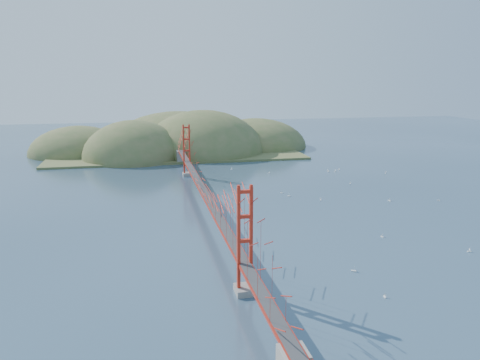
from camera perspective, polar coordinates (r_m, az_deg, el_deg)
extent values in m
plane|color=#2D445A|center=(78.20, -4.24, -4.00)|extent=(320.00, 320.00, 0.00)
cube|color=gray|center=(50.44, 0.57, -13.24)|extent=(2.00, 2.40, 0.70)
cube|color=gray|center=(107.04, -6.45, 0.70)|extent=(2.00, 2.40, 0.70)
cube|color=#AF2113|center=(77.32, -4.28, -1.66)|extent=(1.40, 92.00, 0.16)
cube|color=#AF2113|center=(77.37, -4.27, -1.80)|extent=(1.33, 92.00, 0.24)
cube|color=#38383A|center=(77.30, -4.28, -1.59)|extent=(1.19, 92.00, 0.03)
cube|color=gray|center=(122.45, -7.21, 2.82)|extent=(2.20, 2.60, 3.30)
cube|color=olive|center=(140.38, -7.84, 3.48)|extent=(70.00, 40.00, 0.60)
ellipsoid|color=olive|center=(132.20, -12.76, 2.60)|extent=(28.00, 28.00, 21.00)
ellipsoid|color=olive|center=(139.26, -4.48, 3.38)|extent=(36.00, 36.00, 25.00)
ellipsoid|color=olive|center=(150.35, 1.94, 4.10)|extent=(32.00, 32.00, 18.00)
ellipsoid|color=olive|center=(145.15, -19.06, 3.10)|extent=(28.00, 28.00, 16.00)
ellipsoid|color=olive|center=(154.37, -7.49, 4.22)|extent=(44.00, 44.00, 22.00)
cube|color=white|center=(51.86, 17.24, -13.45)|extent=(0.27, 0.52, 0.09)
cylinder|color=white|center=(51.75, 17.26, -13.18)|extent=(0.01, 0.01, 0.54)
cube|color=white|center=(113.22, 11.55, 1.03)|extent=(0.58, 0.26, 0.10)
cylinder|color=white|center=(113.16, 11.56, 1.19)|extent=(0.02, 0.02, 0.61)
cube|color=white|center=(114.03, 17.32, 0.80)|extent=(0.57, 0.58, 0.11)
cylinder|color=white|center=(113.96, 17.33, 0.96)|extent=(0.02, 0.02, 0.67)
cube|color=white|center=(113.75, -1.01, 1.34)|extent=(0.52, 0.25, 0.09)
cylinder|color=white|center=(113.70, -1.01, 1.48)|extent=(0.01, 0.01, 0.54)
cube|color=white|center=(68.16, 26.18, -7.82)|extent=(0.57, 0.29, 0.10)
cylinder|color=white|center=(68.06, 26.20, -7.58)|extent=(0.02, 0.02, 0.59)
cube|color=white|center=(89.38, 17.77, -2.41)|extent=(0.42, 0.65, 0.11)
cylinder|color=white|center=(89.30, 17.78, -2.20)|extent=(0.02, 0.02, 0.68)
cube|color=white|center=(91.07, 5.08, -1.58)|extent=(0.43, 0.49, 0.09)
cylinder|color=white|center=(91.00, 5.08, -1.41)|extent=(0.01, 0.01, 0.54)
cube|color=white|center=(101.14, 13.28, -0.43)|extent=(0.46, 0.57, 0.10)
cylinder|color=white|center=(101.07, 13.29, -0.26)|extent=(0.02, 0.02, 0.61)
cube|color=white|center=(112.69, 10.74, 1.01)|extent=(0.52, 0.26, 0.09)
cylinder|color=white|center=(112.63, 10.75, 1.15)|extent=(0.01, 0.01, 0.55)
cube|color=white|center=(86.84, 9.81, -2.42)|extent=(0.38, 0.59, 0.10)
cylinder|color=white|center=(86.76, 9.82, -2.23)|extent=(0.02, 0.02, 0.61)
cube|color=white|center=(114.22, 10.65, 1.17)|extent=(0.46, 0.53, 0.10)
cylinder|color=white|center=(114.16, 10.66, 1.32)|extent=(0.02, 0.02, 0.58)
cube|color=white|center=(92.77, 23.05, -2.30)|extent=(0.47, 0.48, 0.09)
cylinder|color=white|center=(92.70, 23.07, -2.13)|extent=(0.01, 0.01, 0.55)
cube|color=white|center=(57.15, 13.73, -10.71)|extent=(0.64, 0.50, 0.11)
cylinder|color=white|center=(57.01, 13.74, -10.39)|extent=(0.02, 0.02, 0.68)
cube|color=white|center=(88.85, 6.00, -1.96)|extent=(0.58, 0.46, 0.10)
cylinder|color=white|center=(88.78, 6.01, -1.76)|extent=(0.02, 0.02, 0.62)
cube|color=white|center=(115.30, 11.96, 1.22)|extent=(0.57, 0.31, 0.10)
cylinder|color=white|center=(115.24, 11.97, 1.37)|extent=(0.02, 0.02, 0.59)
cube|color=white|center=(108.95, 3.58, 0.82)|extent=(0.53, 0.22, 0.09)
cylinder|color=white|center=(108.89, 3.58, 0.96)|extent=(0.02, 0.02, 0.56)
cube|color=white|center=(69.56, 16.95, -6.63)|extent=(0.33, 0.57, 0.10)
cylinder|color=white|center=(69.46, 16.96, -6.40)|extent=(0.02, 0.02, 0.60)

